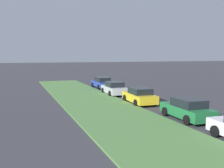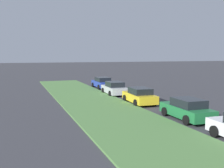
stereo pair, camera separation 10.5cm
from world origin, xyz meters
name	(u,v)px [view 1 (the left image)]	position (x,y,z in m)	size (l,w,h in m)	color
grass_median	(134,127)	(10.00, 7.19, 0.06)	(60.00, 6.00, 0.12)	#517F42
parked_car_green	(187,109)	(10.68, 2.82, 0.72)	(4.34, 2.09, 1.47)	#1E6B38
parked_car_yellow	(140,96)	(17.16, 3.28, 0.72)	(4.38, 2.18, 1.47)	gold
parked_car_silver	(114,88)	(23.04, 3.53, 0.72)	(4.36, 2.14, 1.47)	#B2B5BA
parked_car_blue	(102,83)	(29.09, 2.98, 0.72)	(4.32, 2.05, 1.47)	#23389E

